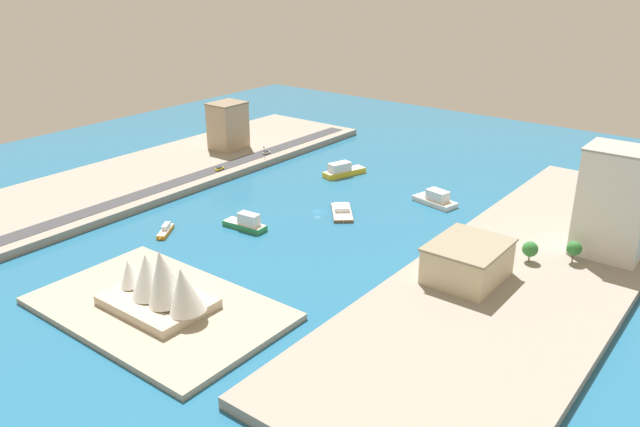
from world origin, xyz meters
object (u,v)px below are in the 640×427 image
ferry_white_commuter (436,199)px  hotel_broad_white (615,202)px  barge_flat_brown (342,211)px  traffic_light_waterfront (264,150)px  office_block_beige (468,261)px  water_taxi_orange (165,231)px  apartment_midrise_tan (228,125)px  van_white (266,152)px  opera_landmark (160,285)px  ferry_green_doubledeck (246,223)px  taxi_yellow_cab (220,169)px  ferry_yellow_fast (343,170)px

ferry_white_commuter → hotel_broad_white: bearing=169.3°
barge_flat_brown → traffic_light_waterfront: 83.54m
ferry_white_commuter → office_block_beige: office_block_beige is taller
water_taxi_orange → office_block_beige: 122.48m
hotel_broad_white → apartment_midrise_tan: hotel_broad_white is taller
ferry_white_commuter → traffic_light_waterfront: size_ratio=3.49×
ferry_white_commuter → van_white: ferry_white_commuter is taller
ferry_white_commuter → opera_landmark: opera_landmark is taller
hotel_broad_white → opera_landmark: bearing=51.1°
ferry_green_doubledeck → taxi_yellow_cab: bearing=-35.2°
opera_landmark → taxi_yellow_cab: bearing=-51.5°
water_taxi_orange → taxi_yellow_cab: size_ratio=2.63×
ferry_white_commuter → taxi_yellow_cab: 112.04m
ferry_green_doubledeck → barge_flat_brown: (-21.69, -38.26, -1.44)m
barge_flat_brown → taxi_yellow_cab: size_ratio=4.16×
water_taxi_orange → traffic_light_waterfront: (32.00, -95.16, 6.46)m
ferry_white_commuter → hotel_broad_white: 82.29m
apartment_midrise_tan → traffic_light_waterfront: size_ratio=4.05×
traffic_light_waterfront → hotel_broad_white: bearing=176.1°
ferry_yellow_fast → traffic_light_waterfront: 47.22m
traffic_light_waterfront → opera_landmark: bearing=120.7°
ferry_green_doubledeck → office_block_beige: (-94.85, -9.44, 7.35)m
water_taxi_orange → taxi_yellow_cab: bearing=-61.3°
apartment_midrise_tan → hotel_broad_white: bearing=176.1°
taxi_yellow_cab → van_white: (0.51, -36.40, 0.02)m
ferry_green_doubledeck → hotel_broad_white: size_ratio=0.53×
taxi_yellow_cab → ferry_green_doubledeck: bearing=144.8°
hotel_broad_white → taxi_yellow_cab: (185.23, 18.01, -19.31)m
ferry_yellow_fast → taxi_yellow_cab: (49.28, 40.51, 1.55)m
ferry_white_commuter → van_white: 107.69m
ferry_green_doubledeck → water_taxi_orange: bearing=46.3°
ferry_yellow_fast → opera_landmark: bearing=103.5°
taxi_yellow_cab → van_white: bearing=-89.2°
barge_flat_brown → apartment_midrise_tan: size_ratio=0.82×
taxi_yellow_cab → opera_landmark: 136.12m
barge_flat_brown → van_white: bearing=-26.0°
apartment_midrise_tan → ferry_green_doubledeck: bearing=138.8°
van_white → opera_landmark: bearing=120.8°
ferry_white_commuter → traffic_light_waterfront: traffic_light_waterfront is taller
water_taxi_orange → apartment_midrise_tan: apartment_midrise_tan is taller
hotel_broad_white → opera_landmark: 160.54m
barge_flat_brown → traffic_light_waterfront: size_ratio=3.34×
van_white → opera_landmark: opera_landmark is taller
office_block_beige → opera_landmark: bearing=47.6°
water_taxi_orange → apartment_midrise_tan: bearing=-57.8°
ferry_white_commuter → taxi_yellow_cab: (107.11, 32.84, 1.86)m
van_white → opera_landmark: (-85.18, 142.82, 5.99)m
hotel_broad_white → taxi_yellow_cab: bearing=5.6°
ferry_white_commuter → barge_flat_brown: ferry_white_commuter is taller
taxi_yellow_cab → apartment_midrise_tan: bearing=-51.5°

